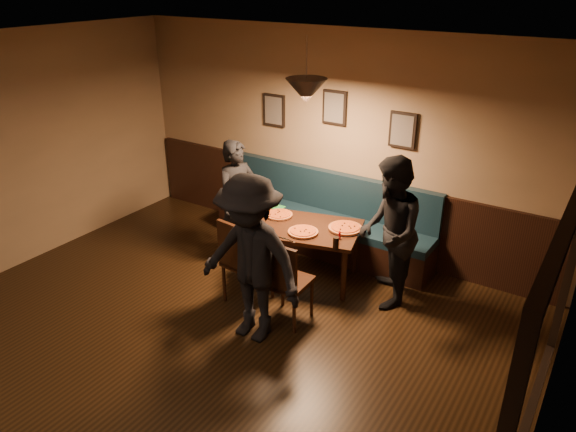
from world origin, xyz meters
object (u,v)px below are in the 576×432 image
at_px(dining_table, 304,252).
at_px(chair_near_left, 248,260).
at_px(chair_near_right, 288,280).
at_px(diner_left, 238,202).
at_px(tabasco_bottle, 340,235).
at_px(booth_bench, 321,215).
at_px(diner_right, 389,233).
at_px(diner_front, 250,260).
at_px(soda_glass, 336,243).

relative_size(dining_table, chair_near_left, 1.27).
xyz_separation_m(chair_near_right, diner_left, (-1.25, 0.80, 0.30)).
relative_size(chair_near_right, tabasco_bottle, 8.81).
bearing_deg(booth_bench, diner_right, -28.78).
height_order(dining_table, diner_right, diner_right).
bearing_deg(chair_near_right, diner_right, 50.19).
xyz_separation_m(dining_table, chair_near_left, (-0.27, -0.74, 0.16)).
distance_m(diner_front, soda_glass, 1.04).
bearing_deg(booth_bench, chair_near_right, -72.40).
bearing_deg(diner_left, tabasco_bottle, -78.11).
distance_m(booth_bench, diner_front, 2.04).
bearing_deg(diner_left, booth_bench, -31.36).
xyz_separation_m(booth_bench, chair_near_right, (0.49, -1.55, -0.02)).
height_order(chair_near_left, diner_left, diner_left).
bearing_deg(diner_front, chair_near_right, 69.44).
distance_m(dining_table, tabasco_bottle, 0.64).
distance_m(dining_table, diner_right, 1.13).
xyz_separation_m(dining_table, chair_near_right, (0.30, -0.81, 0.14)).
relative_size(dining_table, chair_near_right, 1.32).
bearing_deg(soda_glass, chair_near_left, -151.92).
relative_size(diner_left, diner_right, 0.93).
xyz_separation_m(chair_near_right, soda_glass, (0.27, 0.52, 0.27)).
height_order(booth_bench, chair_near_right, booth_bench).
distance_m(diner_left, diner_right, 1.96).
relative_size(booth_bench, chair_near_right, 3.12).
bearing_deg(chair_near_right, soda_glass, 61.68).
xyz_separation_m(diner_front, soda_glass, (0.42, 0.95, -0.11)).
bearing_deg(chair_near_right, diner_left, 146.14).
distance_m(chair_near_right, diner_left, 1.51).
bearing_deg(booth_bench, chair_near_left, -93.18).
height_order(dining_table, soda_glass, soda_glass).
bearing_deg(dining_table, tabasco_bottle, -22.49).
height_order(chair_near_left, tabasco_bottle, chair_near_left).
bearing_deg(diner_right, dining_table, -110.59).
height_order(dining_table, tabasco_bottle, tabasco_bottle).
bearing_deg(booth_bench, diner_front, -80.39).
relative_size(soda_glass, tabasco_bottle, 1.29).
xyz_separation_m(chair_near_left, diner_right, (1.28, 0.82, 0.34)).
xyz_separation_m(diner_left, soda_glass, (1.52, -0.28, -0.03)).
distance_m(dining_table, chair_near_left, 0.81).
height_order(booth_bench, dining_table, booth_bench).
xyz_separation_m(dining_table, diner_front, (0.14, -1.24, 0.52)).
xyz_separation_m(booth_bench, dining_table, (0.19, -0.74, -0.16)).
bearing_deg(booth_bench, dining_table, -75.45).
xyz_separation_m(diner_right, tabasco_bottle, (-0.52, -0.14, -0.10)).
bearing_deg(soda_glass, diner_right, 39.77).
relative_size(diner_left, tabasco_bottle, 14.30).
relative_size(dining_table, diner_left, 0.81).
height_order(diner_front, tabasco_bottle, diner_front).
xyz_separation_m(chair_near_left, diner_front, (0.42, -0.50, 0.36)).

